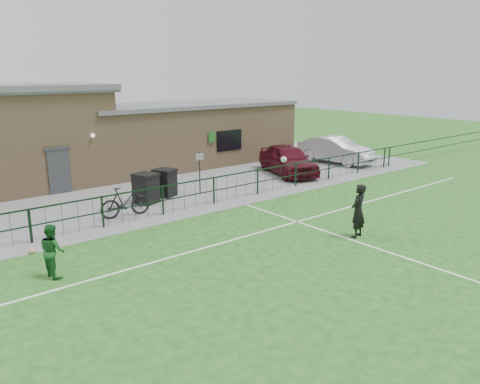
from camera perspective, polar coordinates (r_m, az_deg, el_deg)
ground at (r=14.11m, az=13.12°, el=-9.08°), size 90.00×90.00×0.00m
paving_strip at (r=24.30m, az=-12.78°, el=0.94°), size 34.00×13.00×0.02m
pitch_line_touch at (r=19.51m, az=-5.21°, el=-2.09°), size 28.00×0.10×0.01m
pitch_line_mid at (r=16.64m, az=2.19°, el=-4.99°), size 28.00×0.10×0.01m
pitch_line_perp at (r=15.64m, az=17.67°, el=-7.00°), size 0.10×16.00×0.01m
perimeter_fence at (r=19.51m, az=-5.58°, el=-0.28°), size 28.00×0.10×1.20m
wheelie_bin_left at (r=21.56m, az=-9.16°, el=1.03°), size 1.05×1.11×1.16m
wheelie_bin_right at (r=20.57m, az=-11.40°, el=0.34°), size 1.05×1.12×1.21m
sign_post at (r=21.62m, az=-4.94°, el=2.34°), size 0.08×0.08×2.00m
car_maroon at (r=26.01m, az=5.85°, el=3.97°), size 3.47×5.18×1.64m
car_silver at (r=29.77m, az=11.57°, el=5.04°), size 2.18×4.99×1.60m
bicycle_d at (r=18.77m, az=-13.81°, el=-1.17°), size 2.05×0.77×1.20m
goalkeeper_kick at (r=16.47m, az=14.03°, el=-2.13°), size 1.23×3.32×2.50m
outfield_player at (r=14.00m, az=-21.89°, el=-6.64°), size 0.66×0.80×1.52m
ball_ground at (r=16.16m, az=-24.07°, el=-6.54°), size 0.20×0.20×0.20m
clubhouse at (r=26.26m, az=-17.75°, el=6.52°), size 24.25×5.40×4.96m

